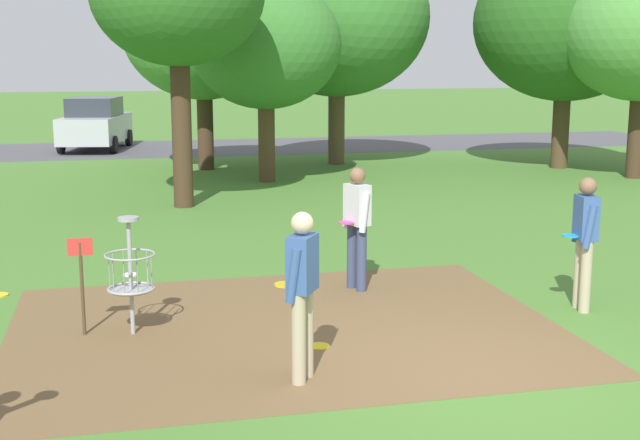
% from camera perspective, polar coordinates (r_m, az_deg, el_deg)
% --- Properties ---
extents(ground_plane, '(160.00, 160.00, 0.00)m').
position_cam_1_polar(ground_plane, '(8.77, 10.38, -10.39)').
color(ground_plane, '#47752D').
extents(dirt_tee_pad, '(6.46, 4.91, 0.01)m').
position_cam_1_polar(dirt_tee_pad, '(10.10, -2.35, -7.32)').
color(dirt_tee_pad, brown).
rests_on(dirt_tee_pad, ground).
extents(disc_golf_basket, '(0.98, 0.58, 1.39)m').
position_cam_1_polar(disc_golf_basket, '(9.92, -13.10, -3.42)').
color(disc_golf_basket, '#9E9EA3').
rests_on(disc_golf_basket, ground).
extents(player_foreground_watching, '(0.43, 0.49, 1.71)m').
position_cam_1_polar(player_foreground_watching, '(11.08, 17.54, -1.03)').
color(player_foreground_watching, tan).
rests_on(player_foreground_watching, ground).
extents(player_throwing, '(0.45, 0.48, 1.71)m').
position_cam_1_polar(player_throwing, '(8.24, -1.22, -4.52)').
color(player_throwing, tan).
rests_on(player_throwing, ground).
extents(player_waiting_left, '(0.45, 0.50, 1.71)m').
position_cam_1_polar(player_waiting_left, '(11.52, 2.52, -0.08)').
color(player_waiting_left, '#384260').
rests_on(player_waiting_left, ground).
extents(frisbee_near_basket, '(0.22, 0.22, 0.02)m').
position_cam_1_polar(frisbee_near_basket, '(12.79, -12.75, -3.64)').
color(frisbee_near_basket, white).
rests_on(frisbee_near_basket, ground).
extents(frisbee_by_tee, '(0.24, 0.24, 0.02)m').
position_cam_1_polar(frisbee_by_tee, '(9.45, -0.06, -8.57)').
color(frisbee_by_tee, gold).
rests_on(frisbee_by_tee, ground).
extents(tree_near_left, '(3.89, 3.89, 5.19)m').
position_cam_1_polar(tree_near_left, '(21.90, -3.73, 11.79)').
color(tree_near_left, '#4C3823').
rests_on(tree_near_left, ground).
extents(tree_mid_left, '(5.53, 5.53, 6.74)m').
position_cam_1_polar(tree_mid_left, '(25.70, 1.15, 13.58)').
color(tree_mid_left, brown).
rests_on(tree_mid_left, ground).
extents(tree_mid_center, '(4.56, 4.56, 5.88)m').
position_cam_1_polar(tree_mid_center, '(24.56, -7.96, 12.57)').
color(tree_mid_center, '#422D1E').
rests_on(tree_mid_center, ground).
extents(tree_far_left, '(5.28, 5.28, 6.44)m').
position_cam_1_polar(tree_far_left, '(25.66, 16.38, 12.73)').
color(tree_far_left, '#4C3823').
rests_on(tree_far_left, ground).
extents(parking_lot_strip, '(36.00, 6.00, 0.01)m').
position_cam_1_polar(parking_lot_strip, '(30.91, -7.04, 4.93)').
color(parking_lot_strip, '#4C4C51').
rests_on(parking_lot_strip, ground).
extents(parked_car_leftmost, '(2.60, 4.47, 1.84)m').
position_cam_1_polar(parked_car_leftmost, '(30.90, -15.01, 6.35)').
color(parked_car_leftmost, '#B2B7BC').
rests_on(parked_car_leftmost, ground).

